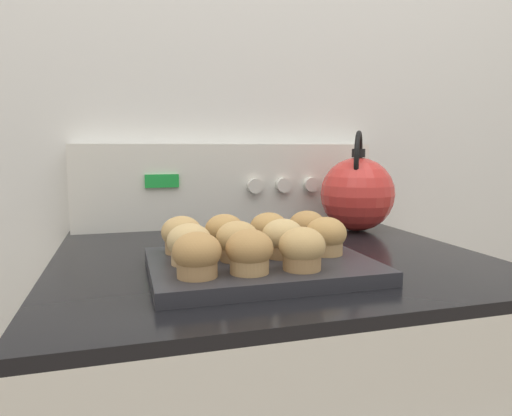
# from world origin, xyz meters

# --- Properties ---
(wall_back) EXTENTS (8.00, 0.05, 2.40)m
(wall_back) POSITION_xyz_m (0.00, 0.74, 1.20)
(wall_back) COLOR silver
(wall_back) RESTS_ON ground_plane
(control_panel) EXTENTS (0.76, 0.07, 0.21)m
(control_panel) POSITION_xyz_m (0.00, 0.69, 1.04)
(control_panel) COLOR silver
(control_panel) RESTS_ON stove_range
(muffin_pan) EXTENTS (0.34, 0.27, 0.02)m
(muffin_pan) POSITION_xyz_m (-0.05, 0.24, 0.95)
(muffin_pan) COLOR #28282D
(muffin_pan) RESTS_ON stove_range
(muffin_r0_c0) EXTENTS (0.07, 0.07, 0.06)m
(muffin_r0_c0) POSITION_xyz_m (-0.16, 0.17, 0.99)
(muffin_r0_c0) COLOR #A37A4C
(muffin_r0_c0) RESTS_ON muffin_pan
(muffin_r0_c1) EXTENTS (0.07, 0.07, 0.06)m
(muffin_r0_c1) POSITION_xyz_m (-0.09, 0.17, 0.99)
(muffin_r0_c1) COLOR tan
(muffin_r0_c1) RESTS_ON muffin_pan
(muffin_r0_c2) EXTENTS (0.07, 0.07, 0.06)m
(muffin_r0_c2) POSITION_xyz_m (-0.01, 0.17, 0.99)
(muffin_r0_c2) COLOR #A37A4C
(muffin_r0_c2) RESTS_ON muffin_pan
(muffin_r1_c0) EXTENTS (0.07, 0.07, 0.06)m
(muffin_r1_c0) POSITION_xyz_m (-0.16, 0.24, 0.99)
(muffin_r1_c0) COLOR tan
(muffin_r1_c0) RESTS_ON muffin_pan
(muffin_r1_c1) EXTENTS (0.07, 0.07, 0.06)m
(muffin_r1_c1) POSITION_xyz_m (-0.09, 0.24, 0.99)
(muffin_r1_c1) COLOR #A37A4C
(muffin_r1_c1) RESTS_ON muffin_pan
(muffin_r1_c2) EXTENTS (0.07, 0.07, 0.06)m
(muffin_r1_c2) POSITION_xyz_m (-0.01, 0.25, 0.99)
(muffin_r1_c2) COLOR #A37A4C
(muffin_r1_c2) RESTS_ON muffin_pan
(muffin_r1_c3) EXTENTS (0.07, 0.07, 0.06)m
(muffin_r1_c3) POSITION_xyz_m (0.06, 0.24, 0.99)
(muffin_r1_c3) COLOR tan
(muffin_r1_c3) RESTS_ON muffin_pan
(muffin_r2_c0) EXTENTS (0.07, 0.07, 0.06)m
(muffin_r2_c0) POSITION_xyz_m (-0.17, 0.32, 0.99)
(muffin_r2_c0) COLOR #A37A4C
(muffin_r2_c0) RESTS_ON muffin_pan
(muffin_r2_c1) EXTENTS (0.07, 0.07, 0.06)m
(muffin_r2_c1) POSITION_xyz_m (-0.09, 0.32, 0.99)
(muffin_r2_c1) COLOR tan
(muffin_r2_c1) RESTS_ON muffin_pan
(muffin_r2_c2) EXTENTS (0.07, 0.07, 0.06)m
(muffin_r2_c2) POSITION_xyz_m (-0.01, 0.32, 0.99)
(muffin_r2_c2) COLOR #A37A4C
(muffin_r2_c2) RESTS_ON muffin_pan
(muffin_r2_c3) EXTENTS (0.07, 0.07, 0.06)m
(muffin_r2_c3) POSITION_xyz_m (0.06, 0.32, 0.99)
(muffin_r2_c3) COLOR #A37A4C
(muffin_r2_c3) RESTS_ON muffin_pan
(tea_kettle) EXTENTS (0.18, 0.19, 0.24)m
(tea_kettle) POSITION_xyz_m (0.28, 0.54, 1.03)
(tea_kettle) COLOR red
(tea_kettle) RESTS_ON stove_range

